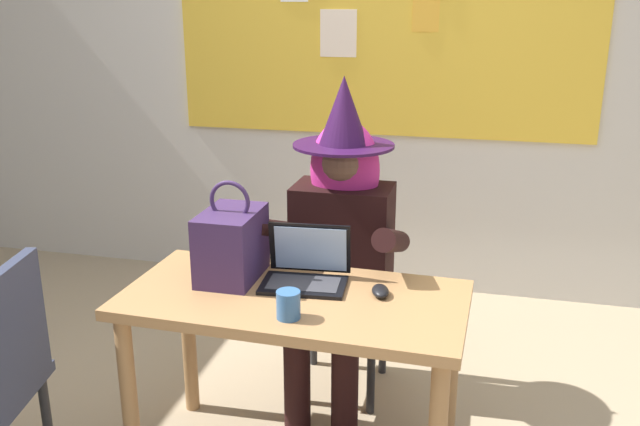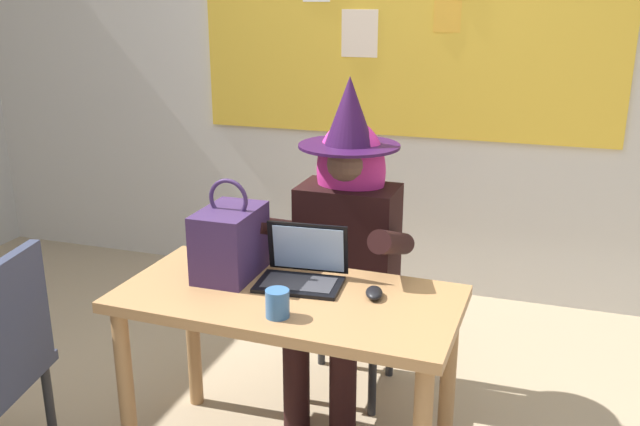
# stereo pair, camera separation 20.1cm
# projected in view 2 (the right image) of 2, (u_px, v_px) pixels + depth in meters

# --- Properties ---
(wall_back_bulletin) EXTENTS (5.84, 2.02, 2.60)m
(wall_back_bulletin) POSITION_uv_depth(u_px,v_px,m) (403.00, 71.00, 3.92)
(wall_back_bulletin) COLOR beige
(wall_back_bulletin) RESTS_ON ground
(desk_main) EXTENTS (1.24, 0.64, 0.71)m
(desk_main) POSITION_uv_depth(u_px,v_px,m) (288.00, 321.00, 2.48)
(desk_main) COLOR #A37547
(desk_main) RESTS_ON ground
(chair_at_desk) EXTENTS (0.42, 0.42, 0.89)m
(chair_at_desk) POSITION_uv_depth(u_px,v_px,m) (351.00, 282.00, 3.10)
(chair_at_desk) COLOR #4C1E19
(chair_at_desk) RESTS_ON ground
(person_costumed) EXTENTS (0.60, 0.68, 1.42)m
(person_costumed) POSITION_uv_depth(u_px,v_px,m) (344.00, 230.00, 2.90)
(person_costumed) COLOR black
(person_costumed) RESTS_ON ground
(laptop) EXTENTS (0.33, 0.25, 0.21)m
(laptop) POSITION_uv_depth(u_px,v_px,m) (303.00, 270.00, 2.54)
(laptop) COLOR black
(laptop) RESTS_ON desk_main
(computer_mouse) EXTENTS (0.08, 0.12, 0.03)m
(computer_mouse) POSITION_uv_depth(u_px,v_px,m) (374.00, 293.00, 2.42)
(computer_mouse) COLOR black
(computer_mouse) RESTS_ON desk_main
(handbag) EXTENTS (0.20, 0.30, 0.38)m
(handbag) POSITION_uv_depth(u_px,v_px,m) (230.00, 241.00, 2.58)
(handbag) COLOR #38234C
(handbag) RESTS_ON desk_main
(coffee_mug) EXTENTS (0.08, 0.08, 0.09)m
(coffee_mug) POSITION_uv_depth(u_px,v_px,m) (277.00, 303.00, 2.26)
(coffee_mug) COLOR #336099
(coffee_mug) RESTS_ON desk_main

